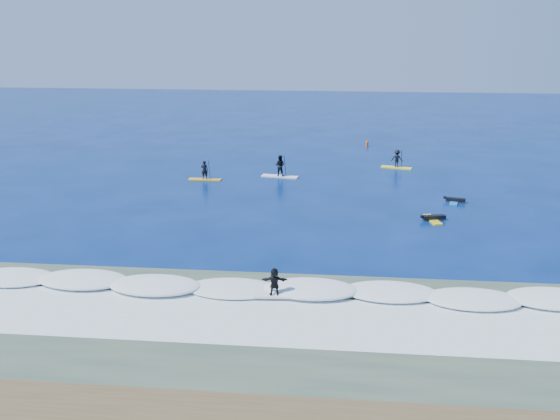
# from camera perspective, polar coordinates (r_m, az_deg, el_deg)

# --- Properties ---
(ground) EXTENTS (160.00, 160.00, 0.00)m
(ground) POSITION_cam_1_polar(r_m,az_deg,el_deg) (41.17, 2.15, -1.77)
(ground) COLOR #041D4C
(ground) RESTS_ON ground
(shallow_water) EXTENTS (90.00, 13.00, 0.01)m
(shallow_water) POSITION_cam_1_polar(r_m,az_deg,el_deg) (28.34, 0.32, -11.00)
(shallow_water) COLOR #364A3A
(shallow_water) RESTS_ON ground
(breaking_wave) EXTENTS (40.00, 6.00, 0.30)m
(breaking_wave) POSITION_cam_1_polar(r_m,az_deg,el_deg) (31.91, 1.00, -7.62)
(breaking_wave) COLOR white
(breaking_wave) RESTS_ON ground
(whitewater) EXTENTS (34.00, 5.00, 0.02)m
(whitewater) POSITION_cam_1_polar(r_m,az_deg,el_deg) (29.22, 0.51, -10.08)
(whitewater) COLOR silver
(whitewater) RESTS_ON ground
(sup_paddler_left) EXTENTS (2.80, 0.71, 1.96)m
(sup_paddler_left) POSITION_cam_1_polar(r_m,az_deg,el_deg) (53.77, -6.90, 3.37)
(sup_paddler_left) COLOR gold
(sup_paddler_left) RESTS_ON ground
(sup_paddler_center) EXTENTS (3.29, 1.34, 2.24)m
(sup_paddler_center) POSITION_cam_1_polar(r_m,az_deg,el_deg) (54.39, -0.01, 3.90)
(sup_paddler_center) COLOR white
(sup_paddler_center) RESTS_ON ground
(sup_paddler_right) EXTENTS (2.90, 1.39, 1.97)m
(sup_paddler_right) POSITION_cam_1_polar(r_m,az_deg,el_deg) (58.66, 10.64, 4.52)
(sup_paddler_right) COLOR #FFFC1B
(sup_paddler_right) RESTS_ON ground
(prone_paddler_near) EXTENTS (1.81, 2.36, 0.48)m
(prone_paddler_near) POSITION_cam_1_polar(r_m,az_deg,el_deg) (44.14, 13.79, -0.73)
(prone_paddler_near) COLOR yellow
(prone_paddler_near) RESTS_ON ground
(prone_paddler_far) EXTENTS (1.66, 2.16, 0.44)m
(prone_paddler_far) POSITION_cam_1_polar(r_m,az_deg,el_deg) (48.89, 15.65, 0.86)
(prone_paddler_far) COLOR blue
(prone_paddler_far) RESTS_ON ground
(wave_surfer) EXTENTS (2.12, 0.70, 1.51)m
(wave_surfer) POSITION_cam_1_polar(r_m,az_deg,el_deg) (30.91, -0.51, -6.74)
(wave_surfer) COLOR silver
(wave_surfer) RESTS_ON breaking_wave
(marker_buoy) EXTENTS (0.31, 0.31, 0.74)m
(marker_buoy) POSITION_cam_1_polar(r_m,az_deg,el_deg) (68.25, 7.96, 6.05)
(marker_buoy) COLOR #E15414
(marker_buoy) RESTS_ON ground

